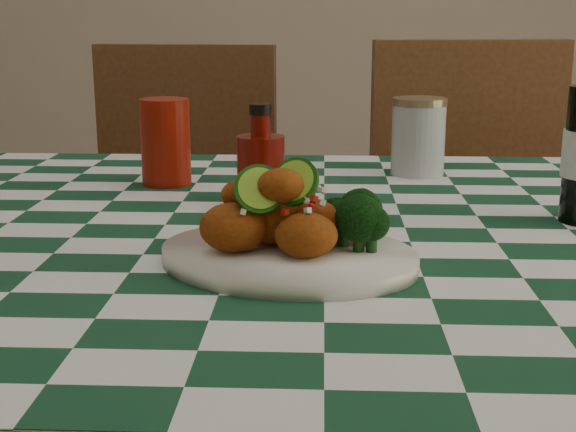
# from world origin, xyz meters

# --- Properties ---
(plate) EXTENTS (0.34, 0.30, 0.02)m
(plate) POSITION_xyz_m (-0.04, -0.16, 0.80)
(plate) COLOR white
(plate) RESTS_ON dining_table
(fried_chicken_pile) EXTENTS (0.14, 0.10, 0.09)m
(fried_chicken_pile) POSITION_xyz_m (-0.05, -0.16, 0.85)
(fried_chicken_pile) COLOR #97400E
(fried_chicken_pile) RESTS_ON plate
(broccoli_side) EXTENTS (0.08, 0.08, 0.06)m
(broccoli_side) POSITION_xyz_m (0.03, -0.15, 0.83)
(broccoli_side) COLOR black
(broccoli_side) RESTS_ON plate
(red_tumbler) EXTENTS (0.08, 0.08, 0.14)m
(red_tumbler) POSITION_xyz_m (-0.25, 0.25, 0.85)
(red_tumbler) COLOR maroon
(red_tumbler) RESTS_ON dining_table
(ketchup_bottle) EXTENTS (0.07, 0.07, 0.14)m
(ketchup_bottle) POSITION_xyz_m (-0.09, 0.13, 0.86)
(ketchup_bottle) COLOR #650C05
(ketchup_bottle) RESTS_ON dining_table
(mason_jar) EXTENTS (0.09, 0.09, 0.13)m
(mason_jar) POSITION_xyz_m (0.16, 0.35, 0.85)
(mason_jar) COLOR #B2BCBA
(mason_jar) RESTS_ON dining_table
(wooden_chair_left) EXTENTS (0.48, 0.50, 0.97)m
(wooden_chair_left) POSITION_xyz_m (-0.36, 0.77, 0.49)
(wooden_chair_left) COLOR #472814
(wooden_chair_left) RESTS_ON ground
(wooden_chair_right) EXTENTS (0.49, 0.51, 0.99)m
(wooden_chair_right) POSITION_xyz_m (0.35, 0.68, 0.49)
(wooden_chair_right) COLOR #472814
(wooden_chair_right) RESTS_ON ground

